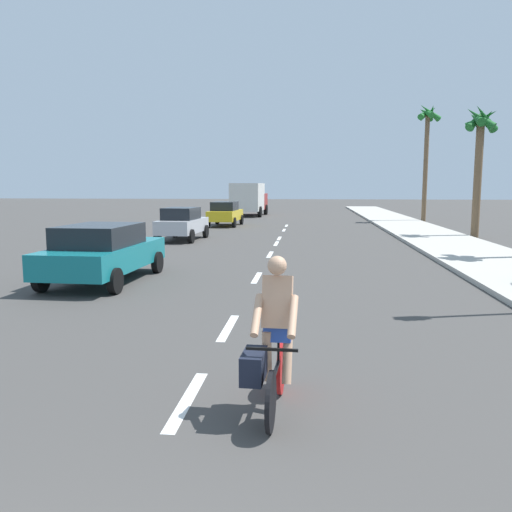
{
  "coord_description": "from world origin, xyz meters",
  "views": [
    {
      "loc": [
        1.45,
        -1.38,
        2.6
      ],
      "look_at": [
        0.33,
        9.64,
        1.1
      ],
      "focal_mm": 36.49,
      "sensor_mm": 36.0,
      "label": 1
    }
  ],
  "objects_px": {
    "parked_car_yellow": "(225,213)",
    "parked_car_silver": "(182,223)",
    "palm_tree_distant": "(427,132)",
    "cyclist": "(272,342)",
    "palm_tree_far": "(480,138)",
    "delivery_truck": "(249,198)",
    "parked_car_teal": "(103,251)"
  },
  "relations": [
    {
      "from": "parked_car_teal",
      "to": "parked_car_yellow",
      "type": "xyz_separation_m",
      "value": [
        0.12,
        19.94,
        -0.01
      ]
    },
    {
      "from": "palm_tree_far",
      "to": "parked_car_teal",
      "type": "bearing_deg",
      "value": -135.63
    },
    {
      "from": "cyclist",
      "to": "delivery_truck",
      "type": "height_order",
      "value": "delivery_truck"
    },
    {
      "from": "parked_car_teal",
      "to": "delivery_truck",
      "type": "height_order",
      "value": "delivery_truck"
    },
    {
      "from": "parked_car_silver",
      "to": "delivery_truck",
      "type": "bearing_deg",
      "value": 90.84
    },
    {
      "from": "palm_tree_far",
      "to": "parked_car_silver",
      "type": "bearing_deg",
      "value": -169.65
    },
    {
      "from": "palm_tree_distant",
      "to": "delivery_truck",
      "type": "bearing_deg",
      "value": 154.95
    },
    {
      "from": "parked_car_teal",
      "to": "palm_tree_distant",
      "type": "bearing_deg",
      "value": 63.46
    },
    {
      "from": "cyclist",
      "to": "parked_car_silver",
      "type": "height_order",
      "value": "cyclist"
    },
    {
      "from": "parked_car_silver",
      "to": "parked_car_yellow",
      "type": "xyz_separation_m",
      "value": [
        0.63,
        9.02,
        0.0
      ]
    },
    {
      "from": "parked_car_yellow",
      "to": "palm_tree_distant",
      "type": "xyz_separation_m",
      "value": [
        13.64,
        5.14,
        5.52
      ]
    },
    {
      "from": "parked_car_yellow",
      "to": "parked_car_silver",
      "type": "bearing_deg",
      "value": -91.56
    },
    {
      "from": "parked_car_teal",
      "to": "parked_car_silver",
      "type": "xyz_separation_m",
      "value": [
        -0.51,
        10.92,
        -0.01
      ]
    },
    {
      "from": "parked_car_yellow",
      "to": "palm_tree_distant",
      "type": "relative_size",
      "value": 0.48
    },
    {
      "from": "parked_car_yellow",
      "to": "palm_tree_far",
      "type": "distance_m",
      "value": 15.68
    },
    {
      "from": "parked_car_silver",
      "to": "delivery_truck",
      "type": "relative_size",
      "value": 0.62
    },
    {
      "from": "parked_car_silver",
      "to": "parked_car_yellow",
      "type": "bearing_deg",
      "value": 89.3
    },
    {
      "from": "parked_car_yellow",
      "to": "cyclist",
      "type": "bearing_deg",
      "value": -77.32
    },
    {
      "from": "delivery_truck",
      "to": "cyclist",
      "type": "bearing_deg",
      "value": -80.45
    },
    {
      "from": "cyclist",
      "to": "parked_car_teal",
      "type": "bearing_deg",
      "value": -53.56
    },
    {
      "from": "palm_tree_distant",
      "to": "cyclist",
      "type": "bearing_deg",
      "value": -104.72
    },
    {
      "from": "delivery_truck",
      "to": "palm_tree_distant",
      "type": "distance_m",
      "value": 15.57
    },
    {
      "from": "delivery_truck",
      "to": "palm_tree_distant",
      "type": "relative_size",
      "value": 0.76
    },
    {
      "from": "parked_car_silver",
      "to": "palm_tree_far",
      "type": "bearing_deg",
      "value": 13.62
    },
    {
      "from": "cyclist",
      "to": "delivery_truck",
      "type": "distance_m",
      "value": 39.37
    },
    {
      "from": "parked_car_yellow",
      "to": "palm_tree_distant",
      "type": "distance_m",
      "value": 15.59
    },
    {
      "from": "parked_car_silver",
      "to": "parked_car_yellow",
      "type": "relative_size",
      "value": 0.97
    },
    {
      "from": "delivery_truck",
      "to": "palm_tree_far",
      "type": "height_order",
      "value": "palm_tree_far"
    },
    {
      "from": "palm_tree_far",
      "to": "palm_tree_distant",
      "type": "bearing_deg",
      "value": 90.41
    },
    {
      "from": "cyclist",
      "to": "parked_car_teal",
      "type": "distance_m",
      "value": 9.28
    },
    {
      "from": "cyclist",
      "to": "palm_tree_far",
      "type": "height_order",
      "value": "palm_tree_far"
    },
    {
      "from": "palm_tree_far",
      "to": "delivery_truck",
      "type": "bearing_deg",
      "value": 127.13
    }
  ]
}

